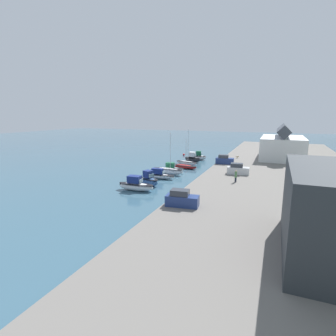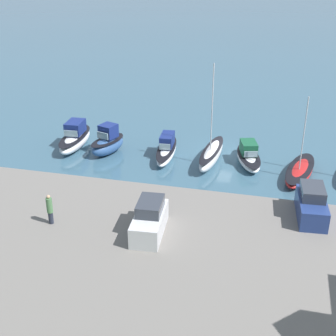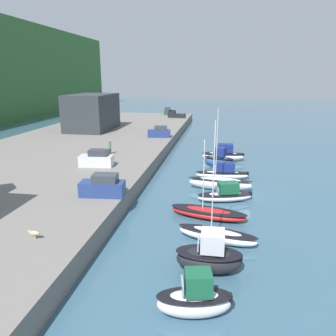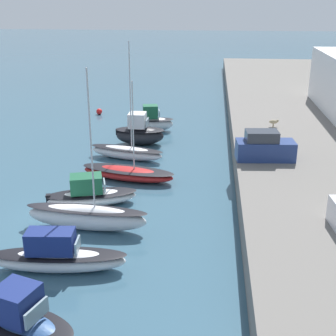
{
  "view_description": "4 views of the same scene",
  "coord_description": "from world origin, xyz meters",
  "px_view_note": "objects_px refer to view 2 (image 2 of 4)",
  "views": [
    {
      "loc": [
        54.14,
        24.59,
        13.35
      ],
      "look_at": [
        3.61,
        3.62,
        2.17
      ],
      "focal_mm": 28.0,
      "sensor_mm": 36.0,
      "label": 1
    },
    {
      "loc": [
        -5.16,
        42.58,
        18.51
      ],
      "look_at": [
        3.42,
        7.8,
        1.57
      ],
      "focal_mm": 50.0,
      "sensor_mm": 36.0,
      "label": 2
    },
    {
      "loc": [
        -36.28,
        2.53,
        12.89
      ],
      "look_at": [
        3.11,
        8.93,
        1.68
      ],
      "focal_mm": 35.0,
      "sensor_mm": 36.0,
      "label": 3
    },
    {
      "loc": [
        24.85,
        9.54,
        13.22
      ],
      "look_at": [
        -3.79,
        6.79,
        2.44
      ],
      "focal_mm": 50.0,
      "sensor_mm": 36.0,
      "label": 4
    }
  ],
  "objects_px": {
    "moored_boat_3": "(300,171)",
    "moored_boat_7": "(108,143)",
    "moored_boat_6": "(167,149)",
    "moored_boat_8": "(75,138)",
    "parked_car_3": "(311,205)",
    "moored_boat_5": "(211,154)",
    "parked_car_1": "(150,220)",
    "moored_boat_4": "(248,156)",
    "person_on_quay": "(50,209)"
  },
  "relations": [
    {
      "from": "moored_boat_6",
      "to": "moored_boat_4",
      "type": "bearing_deg",
      "value": 177.59
    },
    {
      "from": "moored_boat_7",
      "to": "moored_boat_5",
      "type": "bearing_deg",
      "value": -160.0
    },
    {
      "from": "parked_car_3",
      "to": "moored_boat_7",
      "type": "bearing_deg",
      "value": -34.42
    },
    {
      "from": "moored_boat_6",
      "to": "parked_car_1",
      "type": "distance_m",
      "value": 16.31
    },
    {
      "from": "moored_boat_3",
      "to": "moored_boat_5",
      "type": "xyz_separation_m",
      "value": [
        8.12,
        -1.01,
        0.32
      ]
    },
    {
      "from": "moored_boat_8",
      "to": "parked_car_3",
      "type": "relative_size",
      "value": 1.57
    },
    {
      "from": "parked_car_3",
      "to": "moored_boat_4",
      "type": "bearing_deg",
      "value": -70.9
    },
    {
      "from": "moored_boat_8",
      "to": "person_on_quay",
      "type": "height_order",
      "value": "person_on_quay"
    },
    {
      "from": "moored_boat_6",
      "to": "moored_boat_7",
      "type": "distance_m",
      "value": 5.86
    },
    {
      "from": "moored_boat_4",
      "to": "moored_boat_6",
      "type": "xyz_separation_m",
      "value": [
        7.86,
        0.31,
        0.05
      ]
    },
    {
      "from": "moored_boat_7",
      "to": "moored_boat_6",
      "type": "bearing_deg",
      "value": -155.5
    },
    {
      "from": "moored_boat_3",
      "to": "parked_car_1",
      "type": "bearing_deg",
      "value": 68.42
    },
    {
      "from": "moored_boat_5",
      "to": "moored_boat_6",
      "type": "bearing_deg",
      "value": 0.1
    },
    {
      "from": "moored_boat_3",
      "to": "moored_boat_7",
      "type": "relative_size",
      "value": 1.59
    },
    {
      "from": "moored_boat_4",
      "to": "moored_boat_6",
      "type": "relative_size",
      "value": 0.9
    },
    {
      "from": "moored_boat_3",
      "to": "moored_boat_7",
      "type": "xyz_separation_m",
      "value": [
        18.39,
        -0.74,
        0.59
      ]
    },
    {
      "from": "moored_boat_3",
      "to": "moored_boat_4",
      "type": "height_order",
      "value": "moored_boat_3"
    },
    {
      "from": "moored_boat_5",
      "to": "parked_car_1",
      "type": "bearing_deg",
      "value": 88.66
    },
    {
      "from": "moored_boat_4",
      "to": "moored_boat_6",
      "type": "height_order",
      "value": "moored_boat_6"
    },
    {
      "from": "moored_boat_3",
      "to": "person_on_quay",
      "type": "bearing_deg",
      "value": 54.79
    },
    {
      "from": "parked_car_1",
      "to": "moored_boat_6",
      "type": "bearing_deg",
      "value": -84.42
    },
    {
      "from": "moored_boat_6",
      "to": "parked_car_3",
      "type": "xyz_separation_m",
      "value": [
        -12.99,
        11.43,
        1.93
      ]
    },
    {
      "from": "parked_car_3",
      "to": "person_on_quay",
      "type": "distance_m",
      "value": 17.58
    },
    {
      "from": "moored_boat_8",
      "to": "parked_car_3",
      "type": "bearing_deg",
      "value": 149.87
    },
    {
      "from": "moored_boat_3",
      "to": "moored_boat_8",
      "type": "xyz_separation_m",
      "value": [
        22.17,
        -1.43,
        0.47
      ]
    },
    {
      "from": "moored_boat_4",
      "to": "moored_boat_5",
      "type": "xyz_separation_m",
      "value": [
        3.41,
        0.65,
        0.09
      ]
    },
    {
      "from": "moored_boat_4",
      "to": "parked_car_1",
      "type": "bearing_deg",
      "value": 57.1
    },
    {
      "from": "parked_car_1",
      "to": "person_on_quay",
      "type": "distance_m",
      "value": 6.71
    },
    {
      "from": "moored_boat_5",
      "to": "moored_boat_7",
      "type": "bearing_deg",
      "value": 6.0
    },
    {
      "from": "moored_boat_7",
      "to": "moored_boat_8",
      "type": "height_order",
      "value": "moored_boat_7"
    },
    {
      "from": "moored_boat_6",
      "to": "parked_car_3",
      "type": "distance_m",
      "value": 17.41
    },
    {
      "from": "moored_boat_6",
      "to": "moored_boat_8",
      "type": "distance_m",
      "value": 9.61
    },
    {
      "from": "moored_boat_4",
      "to": "parked_car_1",
      "type": "height_order",
      "value": "parked_car_1"
    },
    {
      "from": "moored_boat_4",
      "to": "person_on_quay",
      "type": "height_order",
      "value": "person_on_quay"
    },
    {
      "from": "moored_boat_6",
      "to": "moored_boat_5",
      "type": "bearing_deg",
      "value": 170.96
    },
    {
      "from": "moored_boat_6",
      "to": "person_on_quay",
      "type": "relative_size",
      "value": 3.28
    },
    {
      "from": "moored_boat_4",
      "to": "parked_car_1",
      "type": "xyz_separation_m",
      "value": [
        5.01,
        16.25,
        1.98
      ]
    },
    {
      "from": "moored_boat_7",
      "to": "parked_car_1",
      "type": "relative_size",
      "value": 1.1
    },
    {
      "from": "moored_boat_7",
      "to": "moored_boat_8",
      "type": "distance_m",
      "value": 3.84
    },
    {
      "from": "moored_boat_6",
      "to": "moored_boat_3",
      "type": "bearing_deg",
      "value": 169.2
    },
    {
      "from": "moored_boat_6",
      "to": "moored_boat_8",
      "type": "relative_size",
      "value": 1.04
    },
    {
      "from": "moored_boat_3",
      "to": "parked_car_3",
      "type": "bearing_deg",
      "value": 104.49
    },
    {
      "from": "moored_boat_3",
      "to": "moored_boat_5",
      "type": "bearing_deg",
      "value": 4.97
    },
    {
      "from": "moored_boat_6",
      "to": "moored_boat_7",
      "type": "height_order",
      "value": "moored_boat_7"
    },
    {
      "from": "moored_boat_3",
      "to": "parked_car_3",
      "type": "height_order",
      "value": "moored_boat_3"
    },
    {
      "from": "parked_car_1",
      "to": "moored_boat_4",
      "type": "bearing_deg",
      "value": -111.68
    },
    {
      "from": "moored_boat_5",
      "to": "moored_boat_8",
      "type": "bearing_deg",
      "value": 2.82
    },
    {
      "from": "parked_car_3",
      "to": "person_on_quay",
      "type": "relative_size",
      "value": 2.02
    },
    {
      "from": "moored_boat_3",
      "to": "person_on_quay",
      "type": "distance_m",
      "value": 22.45
    },
    {
      "from": "moored_boat_5",
      "to": "person_on_quay",
      "type": "bearing_deg",
      "value": 67.36
    }
  ]
}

